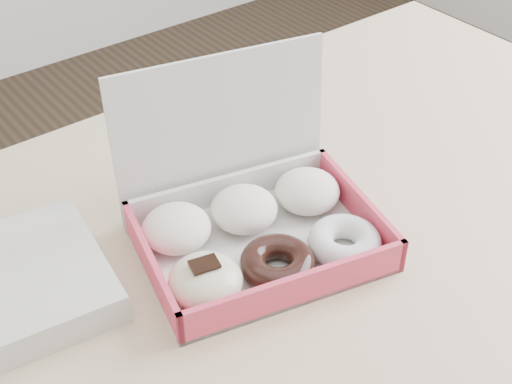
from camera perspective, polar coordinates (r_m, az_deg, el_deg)
table at (r=1.01m, az=5.60°, el=-4.74°), size 1.20×0.80×0.75m
donut_box at (r=0.88m, az=-0.30°, el=-2.47°), size 0.33×0.30×0.21m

